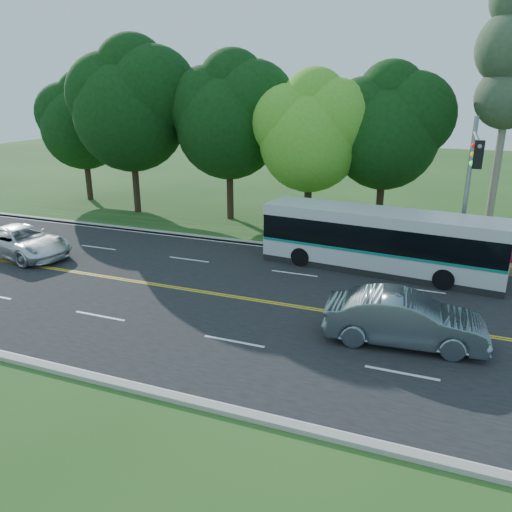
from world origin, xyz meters
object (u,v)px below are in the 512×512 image
(traffic_signal, at_px, (470,176))
(transit_bus, at_px, (379,241))
(sedan, at_px, (405,319))
(suv, at_px, (22,242))

(traffic_signal, relative_size, transit_bus, 0.63)
(traffic_signal, height_order, sedan, traffic_signal)
(traffic_signal, bearing_deg, sedan, -103.59)
(transit_bus, height_order, sedan, transit_bus)
(transit_bus, xyz_separation_m, suv, (-17.14, -4.39, -0.65))
(transit_bus, bearing_deg, suv, -159.75)
(transit_bus, xyz_separation_m, sedan, (1.82, -6.88, -0.55))
(suv, bearing_deg, transit_bus, -65.68)
(sedan, xyz_separation_m, suv, (-18.96, 2.49, -0.10))
(sedan, distance_m, suv, 19.12)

